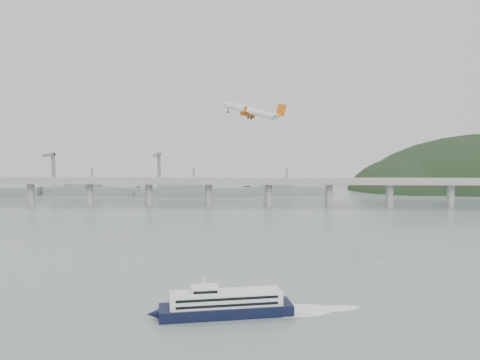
{
  "coord_description": "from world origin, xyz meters",
  "views": [
    {
      "loc": [
        7.11,
        -218.95,
        63.01
      ],
      "look_at": [
        0.0,
        55.0,
        36.0
      ],
      "focal_mm": 38.0,
      "sensor_mm": 36.0,
      "label": 1
    }
  ],
  "objects": [
    {
      "name": "ground",
      "position": [
        0.0,
        0.0,
        0.0
      ],
      "size": [
        900.0,
        900.0,
        0.0
      ],
      "primitive_type": "plane",
      "color": "slate",
      "rests_on": "ground"
    },
    {
      "name": "ferry",
      "position": [
        -2.08,
        -50.99,
        3.82
      ],
      "size": [
        74.22,
        23.01,
        14.09
      ],
      "rotation": [
        0.0,
        0.0,
        0.19
      ],
      "color": "black",
      "rests_on": "ground"
    },
    {
      "name": "distant_fleet",
      "position": [
        -155.36,
        265.08,
        6.22
      ],
      "size": [
        453.0,
        60.9,
        40.0
      ],
      "color": "slate",
      "rests_on": "ground"
    },
    {
      "name": "airliner",
      "position": [
        6.13,
        63.0,
        73.33
      ],
      "size": [
        38.24,
        35.4,
        13.01
      ],
      "rotation": [
        0.05,
        -0.26,
        2.84
      ],
      "color": "silver",
      "rests_on": "ground"
    },
    {
      "name": "bridge",
      "position": [
        -1.15,
        200.0,
        17.65
      ],
      "size": [
        800.0,
        22.0,
        23.9
      ],
      "color": "gray",
      "rests_on": "ground"
    }
  ]
}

